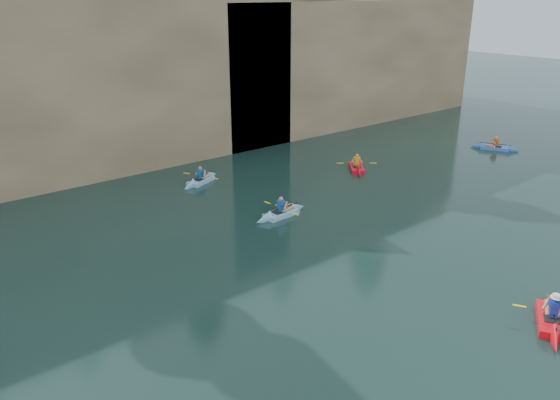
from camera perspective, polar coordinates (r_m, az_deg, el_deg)
ground at (r=16.36m, az=11.94°, el=-17.70°), size 160.00×160.00×0.00m
cliff at (r=39.29m, az=-24.02°, el=13.26°), size 70.00×16.00×12.00m
cliff_slab_center at (r=32.99m, az=-16.92°, el=12.45°), size 24.00×2.40×11.40m
cliff_slab_east at (r=44.59m, az=8.26°, el=14.11°), size 26.00×2.40×9.84m
sea_cave_center at (r=31.48m, az=-25.73°, el=3.20°), size 3.50×1.00×3.20m
sea_cave_east at (r=36.78m, az=-4.31°, el=8.61°), size 5.00×1.00×4.50m
main_kayaker at (r=20.09m, az=26.54°, el=-11.09°), size 3.53×2.55×1.34m
kayaker_ltblue_near at (r=26.15m, az=0.10°, el=-1.38°), size 3.14×2.41×1.23m
kayaker_red_far at (r=33.34m, az=8.00°, el=3.41°), size 2.64×3.05×1.22m
kayaker_ltblue_mid at (r=31.06m, az=-8.28°, el=2.07°), size 3.15×2.18×1.19m
kayaker_blue_east at (r=40.09m, az=21.54°, el=5.12°), size 2.07×3.21×1.15m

